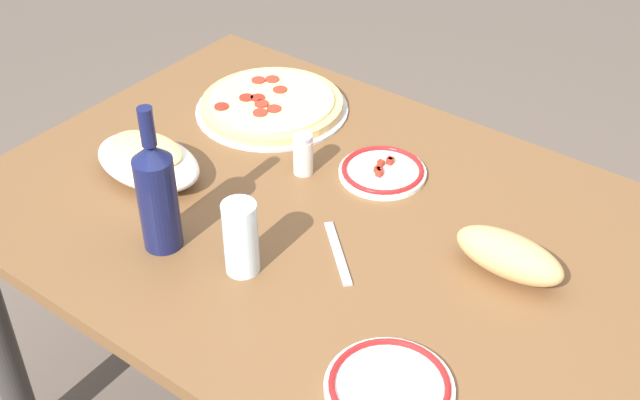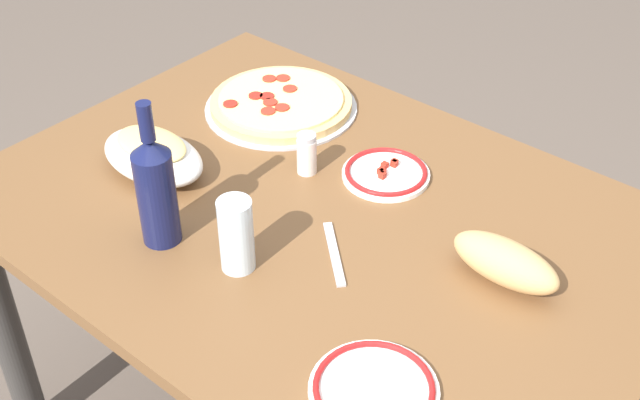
{
  "view_description": "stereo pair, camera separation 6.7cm",
  "coord_description": "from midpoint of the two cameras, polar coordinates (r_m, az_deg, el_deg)",
  "views": [
    {
      "loc": [
        0.75,
        -0.98,
        1.69
      ],
      "look_at": [
        0.0,
        0.0,
        0.75
      ],
      "focal_mm": 46.93,
      "sensor_mm": 36.0,
      "label": 1
    },
    {
      "loc": [
        0.8,
        -0.94,
        1.69
      ],
      "look_at": [
        0.0,
        0.0,
        0.75
      ],
      "focal_mm": 46.93,
      "sensor_mm": 36.0,
      "label": 2
    }
  ],
  "objects": [
    {
      "name": "spice_shaker",
      "position": [
        1.65,
        -2.32,
        3.12
      ],
      "size": [
        0.04,
        0.04,
        0.09
      ],
      "color": "silver",
      "rests_on": "dining_table"
    },
    {
      "name": "fork_right",
      "position": [
        1.48,
        -0.07,
        -3.65
      ],
      "size": [
        0.14,
        0.13,
        0.0
      ],
      "primitive_type": "cube",
      "rotation": [
        0.0,
        0.0,
        5.55
      ],
      "color": "#B7B7BC",
      "rests_on": "dining_table"
    },
    {
      "name": "side_plate_far",
      "position": [
        1.26,
        3.2,
        -12.6
      ],
      "size": [
        0.19,
        0.19,
        0.02
      ],
      "color": "white",
      "rests_on": "dining_table"
    },
    {
      "name": "baked_pasta_dish",
      "position": [
        1.68,
        -12.78,
        2.72
      ],
      "size": [
        0.24,
        0.15,
        0.08
      ],
      "color": "white",
      "rests_on": "dining_table"
    },
    {
      "name": "pepperoni_pizza",
      "position": [
        1.87,
        -4.34,
        6.47
      ],
      "size": [
        0.34,
        0.34,
        0.03
      ],
      "color": "#B7B7BC",
      "rests_on": "dining_table"
    },
    {
      "name": "dining_table",
      "position": [
        1.64,
        -1.16,
        -4.04
      ],
      "size": [
        1.28,
        0.92,
        0.72
      ],
      "color": "brown",
      "rests_on": "ground"
    },
    {
      "name": "wine_bottle",
      "position": [
        1.46,
        -12.35,
        0.41
      ],
      "size": [
        0.07,
        0.07,
        0.28
      ],
      "color": "#141942",
      "rests_on": "dining_table"
    },
    {
      "name": "water_glass",
      "position": [
        1.41,
        -6.77,
        -2.6
      ],
      "size": [
        0.06,
        0.06,
        0.14
      ],
      "primitive_type": "cylinder",
      "color": "silver",
      "rests_on": "dining_table"
    },
    {
      "name": "side_plate_near",
      "position": [
        1.67,
        3.14,
        1.96
      ],
      "size": [
        0.18,
        0.18,
        0.02
      ],
      "color": "white",
      "rests_on": "dining_table"
    },
    {
      "name": "bread_loaf",
      "position": [
        1.45,
        11.49,
        -3.75
      ],
      "size": [
        0.2,
        0.08,
        0.08
      ],
      "primitive_type": "ellipsoid",
      "color": "tan",
      "rests_on": "dining_table"
    }
  ]
}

